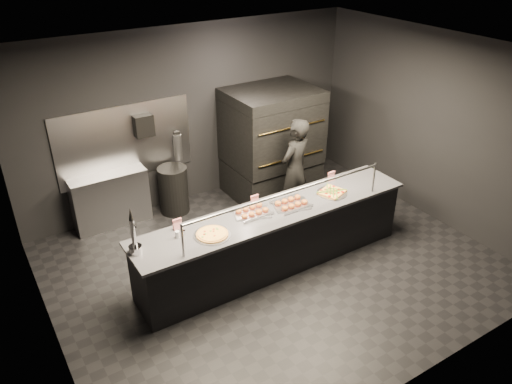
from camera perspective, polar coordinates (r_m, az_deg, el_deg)
room at (r=6.54m, az=1.89°, el=2.36°), size 6.04×6.00×3.00m
service_counter at (r=7.04m, az=2.14°, el=-5.30°), size 4.10×0.78×1.37m
pizza_oven at (r=8.78m, az=1.76°, el=5.70°), size 1.50×1.23×1.91m
prep_shelf at (r=8.32m, az=-16.25°, el=-0.87°), size 1.20×0.35×0.90m
towel_dispenser at (r=8.10m, az=-12.74°, el=7.42°), size 0.30×0.20×0.35m
fire_extinguisher at (r=8.47m, az=-8.94°, el=5.16°), size 0.14×0.14×0.51m
beer_tap at (r=6.04m, az=-13.75°, el=-5.38°), size 0.16×0.23×0.61m
round_pizza at (r=6.28m, az=-5.03°, el=-4.85°), size 0.47×0.47×0.03m
slider_tray_a at (r=6.71m, az=-0.45°, el=-2.23°), size 0.57×0.50×0.08m
slider_tray_b at (r=6.90m, az=4.05°, el=-1.32°), size 0.57×0.49×0.08m
square_pizza at (r=7.27m, az=8.66°, el=-0.03°), size 0.43×0.43×0.05m
condiment_jar at (r=6.29m, az=-8.76°, el=-4.76°), size 0.14×0.05×0.09m
tent_cards at (r=6.91m, az=0.33°, el=-0.76°), size 2.65×0.04×0.15m
trash_bin at (r=8.48m, az=-9.40°, el=0.24°), size 0.49×0.49×0.81m
worker at (r=8.06m, az=4.45°, el=2.58°), size 0.73×0.59×1.72m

